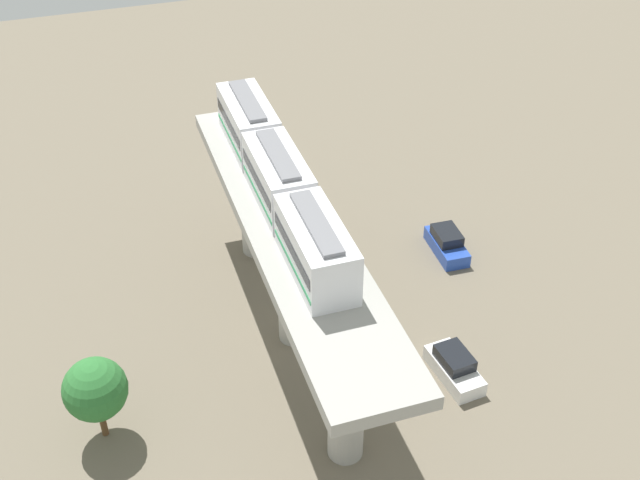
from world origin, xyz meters
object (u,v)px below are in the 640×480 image
object	(u,v)px
parked_car_white	(454,367)
tree_near_viaduct	(95,390)
parked_car_blue	(447,243)
train	(279,178)

from	to	relation	value
parked_car_white	tree_near_viaduct	xyz separation A→B (m)	(-19.97, 2.05, 2.75)
parked_car_blue	tree_near_viaduct	bearing A→B (deg)	-157.50
parked_car_blue	tree_near_viaduct	xyz separation A→B (m)	(-24.78, -9.05, 2.75)
train	parked_car_white	distance (m)	15.03
tree_near_viaduct	parked_car_white	bearing A→B (deg)	-5.86
parked_car_white	tree_near_viaduct	distance (m)	20.26
parked_car_blue	tree_near_viaduct	distance (m)	26.52
parked_car_white	parked_car_blue	xyz separation A→B (m)	(4.80, 11.10, 0.00)
train	parked_car_white	world-z (taller)	train
parked_car_white	parked_car_blue	bearing A→B (deg)	61.18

